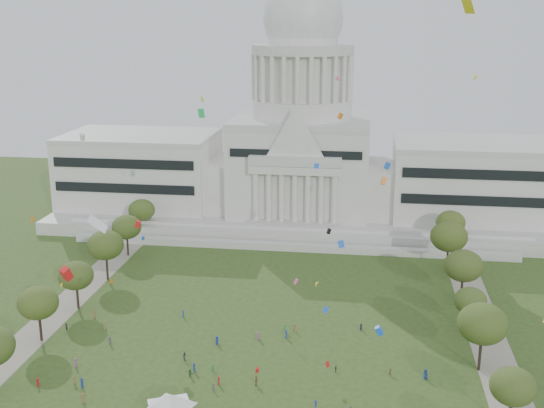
{
  "coord_description": "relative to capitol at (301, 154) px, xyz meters",
  "views": [
    {
      "loc": [
        21.26,
        -105.11,
        65.54
      ],
      "look_at": [
        0.0,
        45.0,
        24.0
      ],
      "focal_mm": 45.0,
      "sensor_mm": 36.0,
      "label": 1
    }
  ],
  "objects": [
    {
      "name": "distant_crowd",
      "position": [
        -14.16,
        -99.22,
        -21.43
      ],
      "size": [
        63.89,
        37.61,
        1.9
      ],
      "color": "#B21E1E",
      "rests_on": "ground"
    },
    {
      "name": "row_tree_r_1",
      "position": [
        46.22,
        -115.34,
        -14.64
      ],
      "size": [
        7.58,
        7.58,
        10.78
      ],
      "color": "black",
      "rests_on": "ground"
    },
    {
      "name": "person_10",
      "position": [
        16.92,
        -100.92,
        -21.58
      ],
      "size": [
        0.76,
        0.96,
        1.44
      ],
      "primitive_type": "imported",
      "rotation": [
        0.0,
        0.0,
        1.99
      ],
      "color": "#4C4C51",
      "rests_on": "ground"
    },
    {
      "name": "path_left",
      "position": [
        -48.0,
        -83.59,
        -22.28
      ],
      "size": [
        8.0,
        160.0,
        0.04
      ],
      "primitive_type": "cube",
      "color": "gray",
      "rests_on": "ground"
    },
    {
      "name": "row_tree_l_6",
      "position": [
        -46.87,
        -24.45,
        -14.02
      ],
      "size": [
        8.19,
        8.19,
        11.64
      ],
      "color": "black",
      "rests_on": "ground"
    },
    {
      "name": "person_0",
      "position": [
        33.72,
        -101.07,
        -21.3
      ],
      "size": [
        1.15,
        1.0,
        1.99
      ],
      "primitive_type": "imported",
      "rotation": [
        0.0,
        0.0,
        5.82
      ],
      "color": "navy",
      "rests_on": "ground"
    },
    {
      "name": "row_tree_l_5",
      "position": [
        -45.22,
        -42.58,
        -13.88
      ],
      "size": [
        8.33,
        8.33,
        11.85
      ],
      "color": "black",
      "rests_on": "ground"
    },
    {
      "name": "row_tree_r_6",
      "position": [
        45.96,
        -25.46,
        -13.79
      ],
      "size": [
        8.42,
        8.42,
        11.97
      ],
      "color": "black",
      "rests_on": "ground"
    },
    {
      "name": "ground",
      "position": [
        0.0,
        -113.59,
        -22.3
      ],
      "size": [
        400.0,
        400.0,
        0.0
      ],
      "primitive_type": "plane",
      "color": "#33491E",
      "rests_on": "ground"
    },
    {
      "name": "row_tree_r_3",
      "position": [
        44.4,
        -79.1,
        -15.21
      ],
      "size": [
        7.01,
        7.01,
        9.98
      ],
      "color": "black",
      "rests_on": "ground"
    },
    {
      "name": "path_right",
      "position": [
        48.0,
        -83.59,
        -22.28
      ],
      "size": [
        8.0,
        160.0,
        0.04
      ],
      "primitive_type": "cube",
      "color": "gray",
      "rests_on": "ground"
    },
    {
      "name": "row_tree_r_2",
      "position": [
        44.17,
        -96.15,
        -12.64
      ],
      "size": [
        9.55,
        9.55,
        13.58
      ],
      "color": "black",
      "rests_on": "ground"
    },
    {
      "name": "person_4",
      "position": [
        2.64,
        -107.87,
        -21.3
      ],
      "size": [
        0.86,
        1.28,
        2.0
      ],
      "primitive_type": "imported",
      "rotation": [
        0.0,
        0.0,
        4.51
      ],
      "color": "olive",
      "rests_on": "ground"
    },
    {
      "name": "person_5",
      "position": [
        -10.18,
        -106.63,
        -21.51
      ],
      "size": [
        1.51,
        1.37,
        1.58
      ],
      "primitive_type": "imported",
      "rotation": [
        0.0,
        0.0,
        2.47
      ],
      "color": "#33723F",
      "rests_on": "ground"
    },
    {
      "name": "row_tree_l_4",
      "position": [
        -44.08,
        -61.17,
        -12.9
      ],
      "size": [
        9.29,
        9.29,
        13.21
      ],
      "color": "black",
      "rests_on": "ground"
    },
    {
      "name": "kite_swarm",
      "position": [
        2.61,
        -108.18,
        9.1
      ],
      "size": [
        93.97,
        107.25,
        65.03
      ],
      "color": "yellow",
      "rests_on": "ground"
    },
    {
      "name": "row_tree_r_5",
      "position": [
        43.49,
        -43.4,
        -12.37
      ],
      "size": [
        9.82,
        9.82,
        13.96
      ],
      "color": "black",
      "rests_on": "ground"
    },
    {
      "name": "person_2",
      "position": [
        27.27,
        -100.67,
        -21.55
      ],
      "size": [
        0.83,
        0.83,
        1.5
      ],
      "primitive_type": "imported",
      "rotation": [
        0.0,
        0.0,
        0.79
      ],
      "color": "olive",
      "rests_on": "ground"
    },
    {
      "name": "event_tent",
      "position": [
        -9.63,
        -121.75,
        -18.19
      ],
      "size": [
        12.57,
        12.57,
        5.29
      ],
      "color": "#4C4C4C",
      "rests_on": "ground"
    },
    {
      "name": "row_tree_l_3",
      "position": [
        -44.09,
        -79.67,
        -14.09
      ],
      "size": [
        8.12,
        8.12,
        11.55
      ],
      "color": "black",
      "rests_on": "ground"
    },
    {
      "name": "row_tree_r_4",
      "position": [
        44.76,
        -63.55,
        -13.01
      ],
      "size": [
        9.19,
        9.19,
        13.06
      ],
      "color": "black",
      "rests_on": "ground"
    },
    {
      "name": "person_3",
      "position": [
        14.07,
        -114.13,
        -21.46
      ],
      "size": [
        0.67,
        1.13,
        1.67
      ],
      "primitive_type": "imported",
      "rotation": [
        0.0,
        0.0,
        4.82
      ],
      "color": "navy",
      "rests_on": "ground"
    },
    {
      "name": "person_8",
      "position": [
        -12.98,
        -100.38,
        -21.42
      ],
      "size": [
        1.0,
        0.91,
        1.75
      ],
      "primitive_type": "imported",
      "rotation": [
        0.0,
        0.0,
        2.56
      ],
      "color": "#4C4C51",
      "rests_on": "ground"
    },
    {
      "name": "row_tree_l_2",
      "position": [
        -45.04,
        -96.29,
        -13.79
      ],
      "size": [
        8.42,
        8.42,
        11.97
      ],
      "color": "black",
      "rests_on": "ground"
    },
    {
      "name": "capitol",
      "position": [
        0.0,
        0.0,
        0.0
      ],
      "size": [
        160.0,
        64.5,
        91.3
      ],
      "color": "#B8B5AD",
      "rests_on": "ground"
    }
  ]
}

